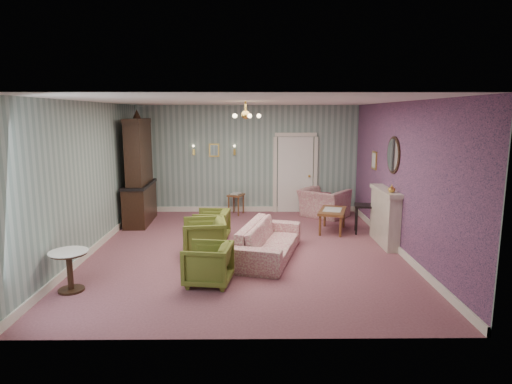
{
  "coord_description": "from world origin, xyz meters",
  "views": [
    {
      "loc": [
        0.11,
        -8.37,
        2.67
      ],
      "look_at": [
        0.2,
        0.4,
        1.1
      ],
      "focal_mm": 30.73,
      "sensor_mm": 36.0,
      "label": 1
    }
  ],
  "objects_px": {
    "wingback_chair": "(324,198)",
    "side_table_black": "(364,219)",
    "olive_chair_a": "(208,262)",
    "dresser": "(138,168)",
    "fireplace": "(385,217)",
    "olive_chair_b": "(204,236)",
    "pedestal_table": "(70,271)",
    "sofa_chintz": "(269,235)",
    "olive_chair_c": "(212,223)",
    "coffee_table": "(332,220)"
  },
  "relations": [
    {
      "from": "fireplace",
      "to": "olive_chair_c",
      "type": "bearing_deg",
      "value": 174.7
    },
    {
      "from": "olive_chair_b",
      "to": "fireplace",
      "type": "relative_size",
      "value": 0.57
    },
    {
      "from": "olive_chair_b",
      "to": "sofa_chintz",
      "type": "height_order",
      "value": "sofa_chintz"
    },
    {
      "from": "dresser",
      "to": "wingback_chair",
      "type": "bearing_deg",
      "value": 5.36
    },
    {
      "from": "olive_chair_b",
      "to": "olive_chair_c",
      "type": "bearing_deg",
      "value": 170.56
    },
    {
      "from": "fireplace",
      "to": "coffee_table",
      "type": "height_order",
      "value": "fireplace"
    },
    {
      "from": "wingback_chair",
      "to": "side_table_black",
      "type": "bearing_deg",
      "value": 150.71
    },
    {
      "from": "sofa_chintz",
      "to": "fireplace",
      "type": "height_order",
      "value": "fireplace"
    },
    {
      "from": "wingback_chair",
      "to": "coffee_table",
      "type": "bearing_deg",
      "value": 127.6
    },
    {
      "from": "olive_chair_b",
      "to": "fireplace",
      "type": "distance_m",
      "value": 3.74
    },
    {
      "from": "wingback_chair",
      "to": "side_table_black",
      "type": "relative_size",
      "value": 1.69
    },
    {
      "from": "fireplace",
      "to": "olive_chair_a",
      "type": "bearing_deg",
      "value": -147.89
    },
    {
      "from": "olive_chair_c",
      "to": "dresser",
      "type": "height_order",
      "value": "dresser"
    },
    {
      "from": "olive_chair_b",
      "to": "olive_chair_a",
      "type": "bearing_deg",
      "value": 1.13
    },
    {
      "from": "side_table_black",
      "to": "olive_chair_a",
      "type": "bearing_deg",
      "value": -137.48
    },
    {
      "from": "pedestal_table",
      "to": "coffee_table",
      "type": "bearing_deg",
      "value": 36.38
    },
    {
      "from": "olive_chair_a",
      "to": "fireplace",
      "type": "bearing_deg",
      "value": 130.21
    },
    {
      "from": "coffee_table",
      "to": "pedestal_table",
      "type": "distance_m",
      "value": 5.73
    },
    {
      "from": "fireplace",
      "to": "sofa_chintz",
      "type": "bearing_deg",
      "value": -161.16
    },
    {
      "from": "olive_chair_b",
      "to": "pedestal_table",
      "type": "relative_size",
      "value": 1.26
    },
    {
      "from": "dresser",
      "to": "coffee_table",
      "type": "bearing_deg",
      "value": -12.66
    },
    {
      "from": "olive_chair_a",
      "to": "olive_chair_c",
      "type": "height_order",
      "value": "olive_chair_a"
    },
    {
      "from": "olive_chair_a",
      "to": "sofa_chintz",
      "type": "xyz_separation_m",
      "value": [
        1.02,
        1.33,
        0.07
      ]
    },
    {
      "from": "side_table_black",
      "to": "fireplace",
      "type": "bearing_deg",
      "value": -75.35
    },
    {
      "from": "wingback_chair",
      "to": "coffee_table",
      "type": "relative_size",
      "value": 1.12
    },
    {
      "from": "wingback_chair",
      "to": "olive_chair_a",
      "type": "bearing_deg",
      "value": 100.06
    },
    {
      "from": "wingback_chair",
      "to": "olive_chair_b",
      "type": "bearing_deg",
      "value": 88.84
    },
    {
      "from": "olive_chair_b",
      "to": "coffee_table",
      "type": "bearing_deg",
      "value": 115.73
    },
    {
      "from": "sofa_chintz",
      "to": "olive_chair_c",
      "type": "bearing_deg",
      "value": 60.44
    },
    {
      "from": "sofa_chintz",
      "to": "fireplace",
      "type": "relative_size",
      "value": 1.58
    },
    {
      "from": "sofa_chintz",
      "to": "olive_chair_a",
      "type": "bearing_deg",
      "value": 157.66
    },
    {
      "from": "sofa_chintz",
      "to": "side_table_black",
      "type": "height_order",
      "value": "sofa_chintz"
    },
    {
      "from": "olive_chair_a",
      "to": "dresser",
      "type": "height_order",
      "value": "dresser"
    },
    {
      "from": "sofa_chintz",
      "to": "wingback_chair",
      "type": "bearing_deg",
      "value": -10.61
    },
    {
      "from": "olive_chair_a",
      "to": "dresser",
      "type": "distance_m",
      "value": 4.63
    },
    {
      "from": "olive_chair_c",
      "to": "coffee_table",
      "type": "height_order",
      "value": "olive_chair_c"
    },
    {
      "from": "olive_chair_b",
      "to": "wingback_chair",
      "type": "relative_size",
      "value": 0.71
    },
    {
      "from": "sofa_chintz",
      "to": "coffee_table",
      "type": "distance_m",
      "value": 2.37
    },
    {
      "from": "olive_chair_a",
      "to": "olive_chair_b",
      "type": "xyz_separation_m",
      "value": [
        -0.2,
        1.35,
        0.04
      ]
    },
    {
      "from": "olive_chair_b",
      "to": "pedestal_table",
      "type": "bearing_deg",
      "value": -56.78
    },
    {
      "from": "olive_chair_b",
      "to": "sofa_chintz",
      "type": "bearing_deg",
      "value": 81.94
    },
    {
      "from": "olive_chair_b",
      "to": "side_table_black",
      "type": "relative_size",
      "value": 1.21
    },
    {
      "from": "olive_chair_c",
      "to": "fireplace",
      "type": "relative_size",
      "value": 0.51
    },
    {
      "from": "coffee_table",
      "to": "dresser",
      "type": "bearing_deg",
      "value": 169.16
    },
    {
      "from": "side_table_black",
      "to": "olive_chair_c",
      "type": "bearing_deg",
      "value": -172.13
    },
    {
      "from": "olive_chair_b",
      "to": "sofa_chintz",
      "type": "xyz_separation_m",
      "value": [
        1.22,
        -0.01,
        0.03
      ]
    },
    {
      "from": "dresser",
      "to": "fireplace",
      "type": "bearing_deg",
      "value": -20.51
    },
    {
      "from": "wingback_chair",
      "to": "dresser",
      "type": "distance_m",
      "value": 4.77
    },
    {
      "from": "olive_chair_a",
      "to": "sofa_chintz",
      "type": "height_order",
      "value": "sofa_chintz"
    },
    {
      "from": "fireplace",
      "to": "side_table_black",
      "type": "height_order",
      "value": "fireplace"
    }
  ]
}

